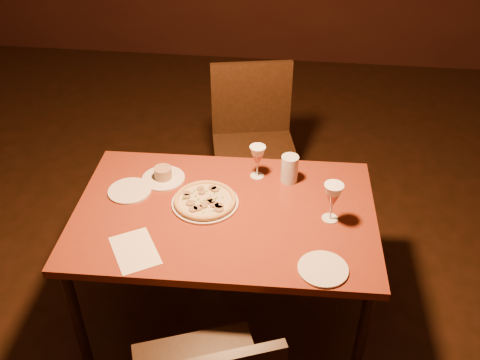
# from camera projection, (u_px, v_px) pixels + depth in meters

# --- Properties ---
(floor) EXTENTS (7.00, 7.00, 0.00)m
(floor) POSITION_uv_depth(u_px,v_px,m) (217.00, 358.00, 2.54)
(floor) COLOR #321910
(floor) RESTS_ON ground
(dining_table) EXTENTS (1.34, 0.89, 0.70)m
(dining_table) POSITION_uv_depth(u_px,v_px,m) (225.00, 222.00, 2.36)
(dining_table) COLOR maroon
(dining_table) RESTS_ON floor
(chair_far) EXTENTS (0.55, 0.55, 0.96)m
(chair_far) POSITION_uv_depth(u_px,v_px,m) (253.00, 140.00, 3.10)
(chair_far) COLOR black
(chair_far) RESTS_ON floor
(pizza_plate) EXTENTS (0.30, 0.30, 0.03)m
(pizza_plate) POSITION_uv_depth(u_px,v_px,m) (205.00, 201.00, 2.36)
(pizza_plate) COLOR silver
(pizza_plate) RESTS_ON dining_table
(ramekin_saucer) EXTENTS (0.20, 0.20, 0.06)m
(ramekin_saucer) POSITION_uv_depth(u_px,v_px,m) (163.00, 176.00, 2.50)
(ramekin_saucer) COLOR silver
(ramekin_saucer) RESTS_ON dining_table
(wine_glass_far) EXTENTS (0.07, 0.07, 0.17)m
(wine_glass_far) POSITION_uv_depth(u_px,v_px,m) (257.00, 162.00, 2.49)
(wine_glass_far) COLOR #C96553
(wine_glass_far) RESTS_ON dining_table
(wine_glass_right) EXTENTS (0.08, 0.08, 0.18)m
(wine_glass_right) POSITION_uv_depth(u_px,v_px,m) (332.00, 202.00, 2.23)
(wine_glass_right) COLOR #C96553
(wine_glass_right) RESTS_ON dining_table
(water_tumbler) EXTENTS (0.08, 0.08, 0.13)m
(water_tumbler) POSITION_uv_depth(u_px,v_px,m) (290.00, 169.00, 2.47)
(water_tumbler) COLOR silver
(water_tumbler) RESTS_ON dining_table
(side_plate_left) EXTENTS (0.20, 0.20, 0.01)m
(side_plate_left) POSITION_uv_depth(u_px,v_px,m) (130.00, 191.00, 2.43)
(side_plate_left) COLOR silver
(side_plate_left) RESTS_ON dining_table
(side_plate_near) EXTENTS (0.19, 0.19, 0.01)m
(side_plate_near) POSITION_uv_depth(u_px,v_px,m) (323.00, 269.00, 2.04)
(side_plate_near) COLOR silver
(side_plate_near) RESTS_ON dining_table
(menu_card) EXTENTS (0.26, 0.28, 0.00)m
(menu_card) POSITION_uv_depth(u_px,v_px,m) (135.00, 250.00, 2.13)
(menu_card) COLOR white
(menu_card) RESTS_ON dining_table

